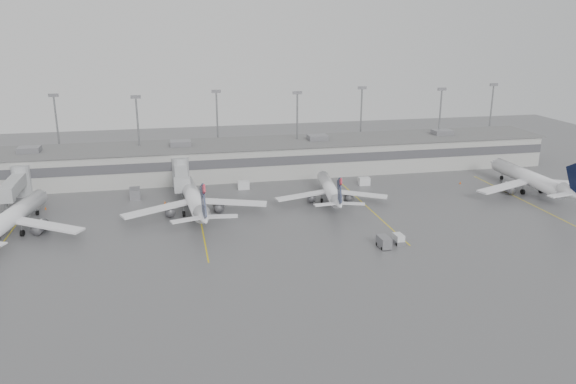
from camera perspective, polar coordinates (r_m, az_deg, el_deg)
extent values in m
plane|color=#525255|center=(91.52, 3.19, -7.26)|extent=(260.00, 260.00, 0.00)
cube|color=#ACACA7|center=(144.24, -2.78, 3.44)|extent=(150.00, 16.00, 8.00)
cube|color=#47474C|center=(136.28, -2.24, 3.09)|extent=(150.00, 0.15, 2.20)
cube|color=#606060|center=(143.36, -2.80, 5.02)|extent=(152.00, 17.00, 0.30)
cube|color=slate|center=(145.20, -24.81, 3.93)|extent=(5.00, 4.00, 1.30)
cube|color=slate|center=(158.85, 15.39, 5.87)|extent=(5.00, 4.00, 1.30)
cylinder|color=gray|center=(153.09, -22.31, 5.28)|extent=(0.44, 0.44, 20.00)
cube|color=slate|center=(151.61, -22.74, 9.05)|extent=(2.40, 0.50, 0.80)
cylinder|color=gray|center=(143.40, -14.91, 5.27)|extent=(0.44, 0.44, 20.00)
cube|color=slate|center=(141.81, -15.22, 9.31)|extent=(2.40, 0.50, 0.80)
cylinder|color=gray|center=(151.06, -7.17, 6.27)|extent=(0.44, 0.44, 20.00)
cube|color=slate|center=(149.55, -7.31, 10.11)|extent=(2.40, 0.50, 0.80)
cylinder|color=gray|center=(146.78, 0.94, 6.09)|extent=(0.44, 0.44, 20.00)
cube|color=slate|center=(145.23, 0.96, 10.05)|extent=(2.40, 0.50, 0.80)
cylinder|color=gray|center=(159.37, 7.40, 6.81)|extent=(0.44, 0.44, 20.00)
cube|color=slate|center=(157.95, 7.54, 10.45)|extent=(2.40, 0.50, 0.80)
cylinder|color=gray|center=(160.39, 15.10, 6.43)|extent=(0.44, 0.44, 20.00)
cube|color=slate|center=(158.98, 15.38, 10.05)|extent=(2.40, 0.50, 0.80)
cylinder|color=gray|center=(176.58, 19.85, 6.92)|extent=(0.44, 0.44, 20.00)
cube|color=slate|center=(175.30, 20.18, 10.20)|extent=(2.40, 0.50, 0.80)
cylinder|color=#9DA0A2|center=(138.90, -25.42, 1.07)|extent=(4.00, 4.00, 7.00)
cube|color=#9DA0A2|center=(132.61, -26.06, 0.66)|extent=(2.80, 13.00, 2.60)
cube|color=#9DA0A2|center=(125.62, -26.83, -0.27)|extent=(3.40, 2.40, 3.00)
cylinder|color=gray|center=(126.41, -26.66, -1.53)|extent=(0.70, 0.70, 2.80)
cube|color=black|center=(126.71, -26.60, -1.98)|extent=(2.20, 1.20, 0.70)
cylinder|color=#9DA0A2|center=(134.88, -10.85, 1.99)|extent=(4.00, 4.00, 7.00)
cube|color=#9DA0A2|center=(128.39, -10.79, 1.61)|extent=(2.80, 13.00, 2.60)
cube|color=#9DA0A2|center=(121.16, -10.69, 0.71)|extent=(3.40, 2.40, 3.00)
cylinder|color=gray|center=(121.98, -10.61, -0.60)|extent=(0.70, 0.70, 2.80)
cube|color=black|center=(122.29, -10.59, -1.07)|extent=(2.20, 1.20, 0.70)
cube|color=#DDC10D|center=(115.05, -26.54, -3.95)|extent=(0.25, 40.00, 0.01)
cube|color=#DDC10D|center=(111.11, -8.83, -3.01)|extent=(0.25, 40.00, 0.01)
cube|color=#DDC10D|center=(117.92, 8.39, -1.81)|extent=(0.25, 40.00, 0.01)
cube|color=#DDC10D|center=(133.84, 22.60, -0.70)|extent=(0.25, 40.00, 0.01)
cylinder|color=white|center=(115.27, -26.12, -2.17)|extent=(7.87, 23.59, 3.20)
cone|color=white|center=(126.69, -23.63, -0.25)|extent=(3.73, 3.57, 3.20)
cube|color=white|center=(109.90, -23.20, -3.15)|extent=(13.40, 9.26, 0.37)
cylinder|color=black|center=(124.30, -24.12, -1.94)|extent=(0.56, 1.01, 0.96)
cylinder|color=black|center=(113.31, -25.38, -3.79)|extent=(0.71, 1.24, 1.17)
cylinder|color=white|center=(115.93, -9.61, -0.53)|extent=(5.21, 23.78, 3.22)
cone|color=white|center=(128.61, -10.40, 1.16)|extent=(3.46, 3.26, 3.22)
cone|color=white|center=(102.35, -8.56, -2.58)|extent=(3.66, 5.61, 3.22)
cube|color=white|center=(112.72, -13.17, -1.70)|extent=(13.93, 7.99, 0.38)
cube|color=white|center=(114.45, -5.67, -1.05)|extent=(14.21, 5.88, 0.38)
cube|color=black|center=(100.86, -8.59, -1.01)|extent=(0.83, 6.04, 7.01)
cube|color=#A60C21|center=(98.73, -8.54, 0.30)|extent=(0.50, 2.19, 2.04)
cylinder|color=black|center=(125.89, -10.14, -0.46)|extent=(0.46, 0.99, 0.96)
cylinder|color=black|center=(114.47, -10.52, -2.19)|extent=(0.58, 1.22, 1.18)
cylinder|color=black|center=(114.99, -8.30, -1.99)|extent=(0.58, 1.22, 1.18)
cylinder|color=white|center=(122.67, 4.22, 0.38)|extent=(5.13, 19.94, 2.69)
cone|color=white|center=(133.27, 3.48, 1.73)|extent=(2.99, 2.83, 2.69)
cone|color=white|center=(111.32, 5.18, -1.17)|extent=(3.23, 4.79, 2.69)
cube|color=white|center=(119.68, 1.43, -0.36)|extent=(11.90, 4.49, 0.31)
cube|color=white|center=(121.65, 7.33, -0.21)|extent=(11.56, 7.07, 0.31)
cube|color=black|center=(110.12, 5.25, 0.04)|extent=(0.90, 5.05, 5.87)
cube|color=#A60C21|center=(108.37, 5.39, 1.05)|extent=(0.49, 1.84, 1.71)
cylinder|color=black|center=(130.98, 3.66, 0.42)|extent=(0.41, 0.84, 0.81)
cylinder|color=black|center=(121.34, 3.45, -0.88)|extent=(0.52, 1.03, 0.99)
cylinder|color=black|center=(121.93, 5.21, -0.83)|extent=(0.52, 1.03, 0.99)
cylinder|color=white|center=(140.06, 23.15, 1.39)|extent=(3.35, 24.39, 3.33)
cone|color=white|center=(151.11, 20.23, 2.77)|extent=(3.33, 3.11, 3.33)
cone|color=white|center=(128.67, 26.84, -0.15)|extent=(3.33, 5.55, 3.33)
cube|color=white|center=(133.52, 21.11, 0.52)|extent=(14.60, 7.18, 0.39)
cube|color=white|center=(142.47, 26.37, 0.86)|extent=(14.59, 7.21, 0.39)
cube|color=black|center=(127.45, 27.18, 1.16)|extent=(0.34, 6.24, 7.25)
cylinder|color=black|center=(148.71, 20.88, 1.36)|extent=(0.39, 1.00, 1.00)
cylinder|color=black|center=(137.69, 22.74, 0.02)|extent=(0.50, 1.22, 1.22)
cylinder|color=black|center=(140.36, 24.31, 0.13)|extent=(0.50, 1.22, 1.22)
cube|color=silver|center=(100.87, 11.16, -4.69)|extent=(1.55, 2.38, 1.73)
cube|color=slate|center=(101.06, 11.14, -4.97)|extent=(1.76, 2.77, 0.67)
cylinder|color=black|center=(101.57, 10.51, -4.86)|extent=(0.24, 0.55, 0.54)
cylinder|color=black|center=(102.21, 11.30, -4.77)|extent=(0.24, 0.55, 0.54)
cylinder|color=black|center=(99.97, 10.98, -5.25)|extent=(0.24, 0.55, 0.54)
cylinder|color=black|center=(100.62, 11.77, -5.15)|extent=(0.24, 0.55, 0.54)
cube|color=slate|center=(98.61, 9.71, -5.01)|extent=(1.91, 3.17, 1.88)
cylinder|color=black|center=(99.51, 9.03, -5.23)|extent=(0.27, 0.63, 0.62)
cylinder|color=black|center=(98.26, 10.37, -5.59)|extent=(0.27, 0.63, 0.62)
cube|color=silver|center=(128.02, -24.58, -1.26)|extent=(2.76, 1.93, 1.88)
cube|color=silver|center=(131.49, -4.54, 0.71)|extent=(2.73, 1.88, 1.88)
cube|color=silver|center=(135.56, 7.74, 1.09)|extent=(2.71, 1.88, 1.86)
cube|color=slate|center=(128.51, -15.29, -0.14)|extent=(2.47, 3.75, 2.27)
cone|color=#ED5B05|center=(127.41, -23.42, -1.50)|extent=(0.38, 0.38, 0.61)
cone|color=#ED5B05|center=(123.30, -12.39, -1.03)|extent=(0.43, 0.43, 0.69)
cone|color=#ED5B05|center=(127.61, 2.40, -0.03)|extent=(0.46, 0.46, 0.73)
cone|color=#ED5B05|center=(141.65, 17.09, 0.92)|extent=(0.40, 0.40, 0.63)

